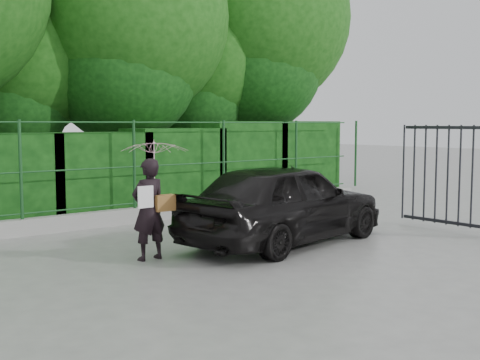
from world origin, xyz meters
TOP-DOWN VIEW (x-y plane):
  - ground at (0.00, 0.00)m, footprint 80.00×80.00m
  - kerb at (0.00, 4.50)m, footprint 14.00×0.25m
  - fence at (0.22, 4.50)m, footprint 14.13×0.06m
  - hedge at (0.19, 5.50)m, footprint 14.20×1.20m
  - trees at (1.14, 7.74)m, footprint 17.10×6.15m
  - woman at (-1.00, 1.41)m, footprint 0.99×1.01m
  - car at (1.29, 0.99)m, footprint 4.31×2.25m

SIDE VIEW (x-z plane):
  - ground at x=0.00m, z-range 0.00..0.00m
  - kerb at x=0.00m, z-range 0.00..0.30m
  - car at x=1.29m, z-range 0.00..1.40m
  - hedge at x=0.19m, z-range -0.08..2.01m
  - woman at x=-1.00m, z-range 0.29..2.08m
  - fence at x=0.22m, z-range 0.30..2.10m
  - trees at x=1.14m, z-range 0.58..8.66m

